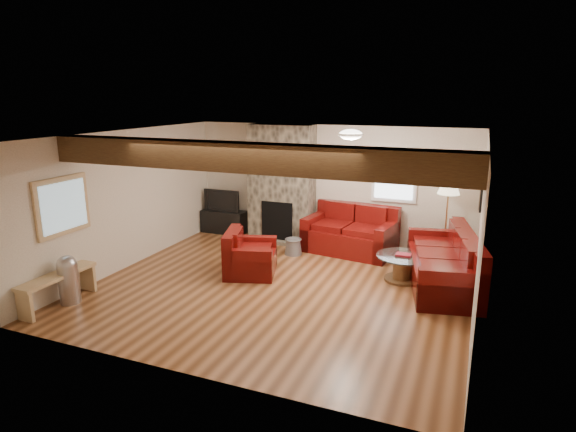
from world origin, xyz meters
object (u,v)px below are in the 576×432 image
(tv_cabinet, at_px, (224,222))
(coffee_table, at_px, (403,268))
(sofa_three, at_px, (443,259))
(loveseat, at_px, (350,230))
(television, at_px, (223,200))
(floor_lamp, at_px, (449,191))
(armchair_red, at_px, (251,252))

(tv_cabinet, bearing_deg, coffee_table, -18.83)
(sofa_three, xyz_separation_m, loveseat, (-1.88, 1.13, 0.01))
(sofa_three, xyz_separation_m, television, (-4.93, 1.43, 0.31))
(loveseat, distance_m, tv_cabinet, 3.07)
(television, bearing_deg, loveseat, -5.62)
(sofa_three, relative_size, television, 2.68)
(tv_cabinet, bearing_deg, floor_lamp, -1.55)
(sofa_three, bearing_deg, floor_lamp, 171.07)
(loveseat, bearing_deg, floor_lamp, 13.71)
(armchair_red, xyz_separation_m, tv_cabinet, (-1.73, 2.13, -0.13))
(sofa_three, relative_size, floor_lamp, 1.47)
(loveseat, relative_size, floor_lamp, 1.11)
(television, bearing_deg, armchair_red, -50.87)
(television, bearing_deg, sofa_three, -16.13)
(tv_cabinet, bearing_deg, sofa_three, -16.13)
(television, distance_m, floor_lamp, 4.90)
(coffee_table, distance_m, television, 4.57)
(armchair_red, distance_m, floor_lamp, 3.84)
(loveseat, distance_m, coffee_table, 1.72)
(loveseat, distance_m, armchair_red, 2.26)
(loveseat, height_order, coffee_table, loveseat)
(sofa_three, relative_size, loveseat, 1.33)
(television, xyz_separation_m, floor_lamp, (4.86, -0.13, 0.59))
(coffee_table, bearing_deg, tv_cabinet, 161.17)
(tv_cabinet, xyz_separation_m, television, (0.00, 0.00, 0.51))
(tv_cabinet, relative_size, floor_lamp, 0.65)
(loveseat, bearing_deg, coffee_table, -34.70)
(armchair_red, bearing_deg, sofa_three, -95.40)
(coffee_table, bearing_deg, loveseat, 136.88)
(armchair_red, height_order, television, television)
(coffee_table, relative_size, television, 1.04)
(coffee_table, xyz_separation_m, floor_lamp, (0.57, 1.33, 1.14))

